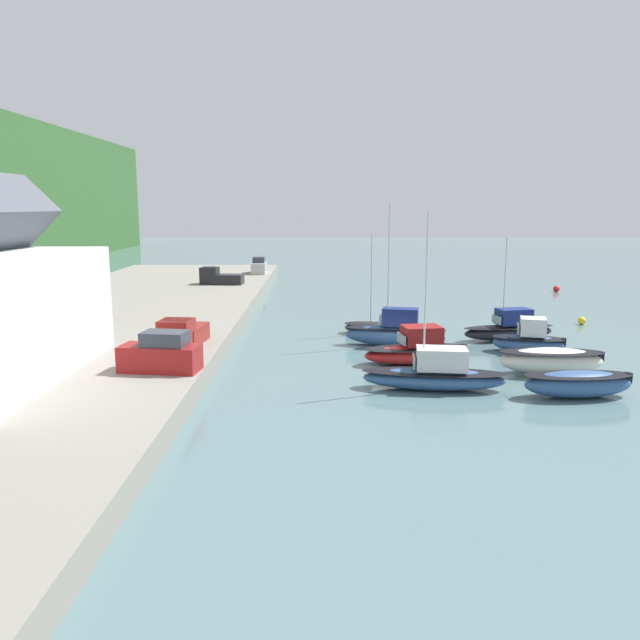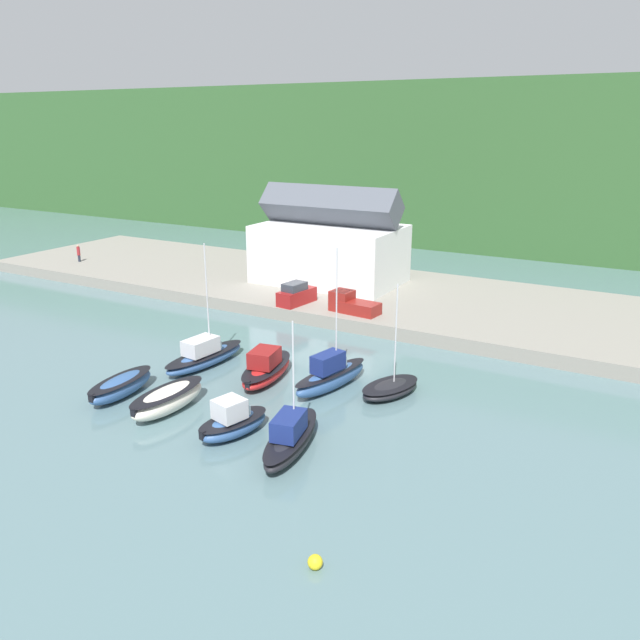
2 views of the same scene
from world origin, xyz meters
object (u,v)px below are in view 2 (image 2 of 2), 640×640
object	(u,v)px
moored_boat_7	(291,437)
pickup_truck_1	(351,303)
moored_boat_0	(204,355)
moored_boat_5	(168,399)
moored_boat_3	(390,388)
moored_boat_4	(121,386)
parked_car_0	(296,295)
moored_boat_1	(266,368)
moored_boat_2	(331,375)
mooring_buoy_0	(315,562)
moored_boat_6	(233,422)
person_on_quay	(79,253)

from	to	relation	value
moored_boat_7	pickup_truck_1	world-z (taller)	moored_boat_7
moored_boat_0	moored_boat_5	world-z (taller)	moored_boat_0
moored_boat_3	moored_boat_5	size ratio (longest dim) A/B	1.26
moored_boat_7	pickup_truck_1	xyz separation A→B (m)	(-7.54, 22.88, 1.17)
moored_boat_4	parked_car_0	bearing A→B (deg)	83.43
moored_boat_4	moored_boat_7	bearing A→B (deg)	-7.09
moored_boat_0	moored_boat_1	xyz separation A→B (m)	(5.72, 0.10, 0.03)
moored_boat_7	pickup_truck_1	bearing A→B (deg)	96.35
moored_boat_2	mooring_buoy_0	xyz separation A→B (m)	(8.29, -16.84, -0.71)
moored_boat_5	moored_boat_7	bearing A→B (deg)	-0.73
moored_boat_6	parked_car_0	distance (m)	24.72
moored_boat_0	person_on_quay	size ratio (longest dim) A/B	4.47
moored_boat_7	moored_boat_5	bearing A→B (deg)	165.52
moored_boat_1	pickup_truck_1	bearing A→B (deg)	81.69
parked_car_0	mooring_buoy_0	size ratio (longest dim) A/B	6.66
moored_boat_1	moored_boat_6	distance (m)	8.71
moored_boat_5	mooring_buoy_0	world-z (taller)	moored_boat_5
moored_boat_1	moored_boat_0	bearing A→B (deg)	170.94
moored_boat_3	pickup_truck_1	world-z (taller)	moored_boat_3
moored_boat_2	mooring_buoy_0	distance (m)	18.78
moored_boat_3	moored_boat_5	xyz separation A→B (m)	(-11.75, -9.45, 0.34)
moored_boat_7	mooring_buoy_0	world-z (taller)	moored_boat_7
moored_boat_5	parked_car_0	bearing A→B (deg)	101.14
mooring_buoy_0	moored_boat_5	bearing A→B (deg)	151.98
moored_boat_0	moored_boat_2	xyz separation A→B (m)	(10.68, 0.88, 0.19)
moored_boat_3	mooring_buoy_0	size ratio (longest dim) A/B	11.97
moored_boat_4	parked_car_0	world-z (taller)	parked_car_0
moored_boat_3	person_on_quay	world-z (taller)	moored_boat_3
moored_boat_0	pickup_truck_1	world-z (taller)	moored_boat_0
moored_boat_0	moored_boat_5	size ratio (longest dim) A/B	1.52
moored_boat_6	pickup_truck_1	bearing A→B (deg)	113.59
mooring_buoy_0	moored_boat_7	bearing A→B (deg)	127.56
moored_boat_1	moored_boat_5	bearing A→B (deg)	-119.48
moored_boat_0	moored_boat_6	bearing A→B (deg)	-36.34
moored_boat_0	moored_boat_4	bearing A→B (deg)	-94.86
pickup_truck_1	person_on_quay	size ratio (longest dim) A/B	2.29
moored_boat_7	person_on_quay	bearing A→B (deg)	139.66
moored_boat_5	moored_boat_7	xyz separation A→B (m)	(9.74, -0.44, 0.00)
moored_boat_6	moored_boat_7	world-z (taller)	moored_boat_7
moored_boat_4	person_on_quay	xyz separation A→B (m)	(-33.16, 25.00, 1.56)
moored_boat_7	moored_boat_6	bearing A→B (deg)	170.10
moored_boat_4	pickup_truck_1	xyz separation A→B (m)	(6.69, 22.20, 1.28)
moored_boat_2	parked_car_0	world-z (taller)	moored_boat_2
person_on_quay	mooring_buoy_0	world-z (taller)	person_on_quay
moored_boat_2	moored_boat_4	world-z (taller)	moored_boat_2
moored_boat_2	parked_car_0	xyz separation A→B (m)	(-11.27, 13.91, 1.09)
moored_boat_3	moored_boat_4	xyz separation A→B (m)	(-16.24, -9.22, 0.23)
parked_car_0	pickup_truck_1	world-z (taller)	parked_car_0
moored_boat_2	moored_boat_6	world-z (taller)	moored_boat_2
moored_boat_3	moored_boat_5	world-z (taller)	moored_boat_3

